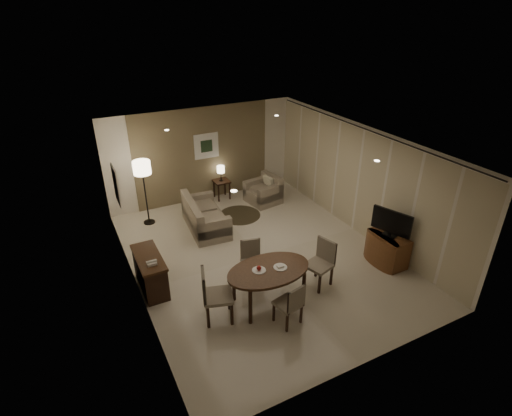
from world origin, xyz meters
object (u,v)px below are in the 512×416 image
dining_table (268,286)px  chair_right (319,265)px  floor_lamp (145,193)px  armchair (263,190)px  tv_cabinet (387,249)px  console_desk (150,272)px  chair_near (288,303)px  chair_left (218,295)px  chair_far (253,263)px  sofa (205,214)px  side_table (222,189)px

dining_table → chair_right: (1.16, 0.01, 0.11)m
chair_right → floor_lamp: (-2.45, 4.19, 0.37)m
armchair → tv_cabinet: bearing=5.8°
console_desk → tv_cabinet: size_ratio=1.33×
chair_near → floor_lamp: bearing=-86.9°
armchair → floor_lamp: floor_lamp is taller
chair_left → chair_right: chair_left is taller
console_desk → tv_cabinet: (4.89, -1.50, -0.03)m
console_desk → armchair: 4.58m
floor_lamp → chair_near: bearing=-74.6°
dining_table → floor_lamp: bearing=107.1°
tv_cabinet → floor_lamp: 6.04m
tv_cabinet → chair_right: bearing=178.9°
chair_far → chair_left: size_ratio=0.85×
floor_lamp → chair_far: bearing=-69.2°
sofa → console_desk: bearing=138.7°
chair_near → armchair: 4.95m
tv_cabinet → floor_lamp: floor_lamp is taller
floor_lamp → side_table: bearing=12.3°
chair_near → armchair: size_ratio=1.00×
chair_left → chair_right: 2.18m
console_desk → chair_near: (1.94, -2.11, 0.06)m
chair_far → sofa: (-0.08, 2.52, -0.04)m
console_desk → chair_near: bearing=-47.4°
armchair → floor_lamp: size_ratio=0.51×
dining_table → sofa: bearing=90.8°
floor_lamp → armchair: bearing=-4.9°
chair_left → floor_lamp: (-0.27, 4.18, 0.34)m
tv_cabinet → chair_left: chair_left is taller
console_desk → chair_near: chair_near is taller
chair_far → sofa: size_ratio=0.52×
console_desk → chair_left: (0.88, -1.46, 0.15)m
sofa → chair_left: bearing=168.2°
side_table → chair_right: bearing=-88.2°
sofa → armchair: bearing=-66.5°
side_table → floor_lamp: floor_lamp is taller
chair_left → armchair: chair_left is taller
chair_near → chair_far: (-0.01, 1.36, 0.01)m
chair_far → armchair: size_ratio=1.02×
dining_table → chair_far: chair_far is taller
chair_left → armchair: bearing=-20.5°
chair_near → chair_right: (1.12, 0.65, 0.06)m
tv_cabinet → chair_far: bearing=165.8°
side_table → floor_lamp: size_ratio=0.32×
tv_cabinet → armchair: (-1.02, 3.95, 0.04)m
chair_right → sofa: size_ratio=0.57×
console_desk → dining_table: bearing=-37.9°
console_desk → side_table: console_desk is taller
chair_far → armchair: bearing=71.7°
console_desk → chair_left: size_ratio=1.14×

